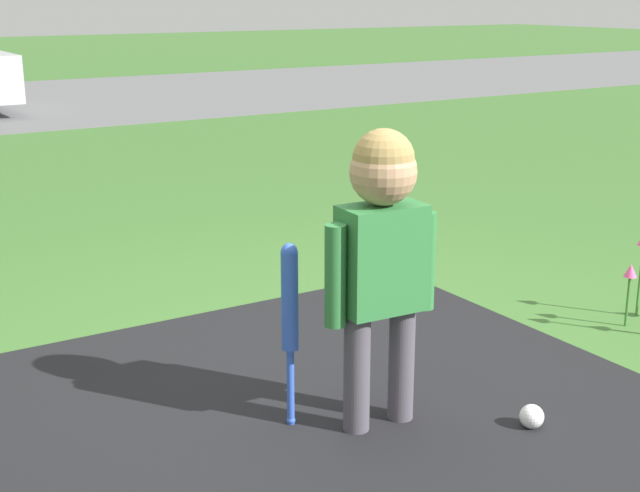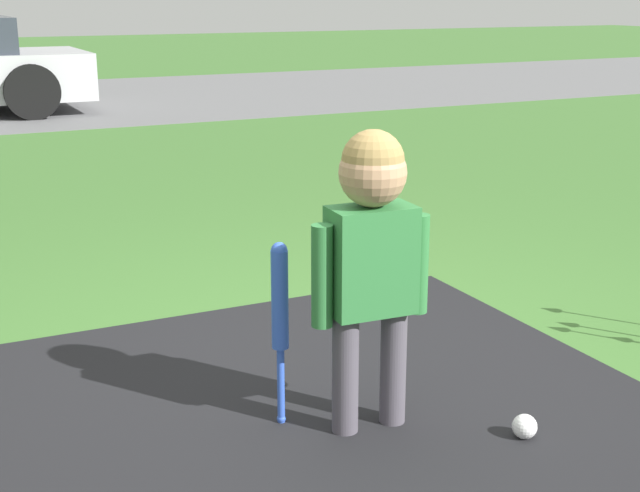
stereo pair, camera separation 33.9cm
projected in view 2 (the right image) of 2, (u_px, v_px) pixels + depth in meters
name	position (u px, v px, depth m)	size (l,w,h in m)	color
ground_plane	(332.00, 383.00, 3.56)	(60.00, 60.00, 0.00)	#3D6B2D
street_strip	(2.00, 103.00, 12.47)	(40.00, 6.00, 0.01)	slate
child	(372.00, 240.00, 3.01)	(0.44, 0.23, 1.07)	#4C4751
baseball_bat	(280.00, 308.00, 3.11)	(0.06, 0.06, 0.68)	blue
sports_ball	(525.00, 427.00, 3.11)	(0.09, 0.09, 0.09)	white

